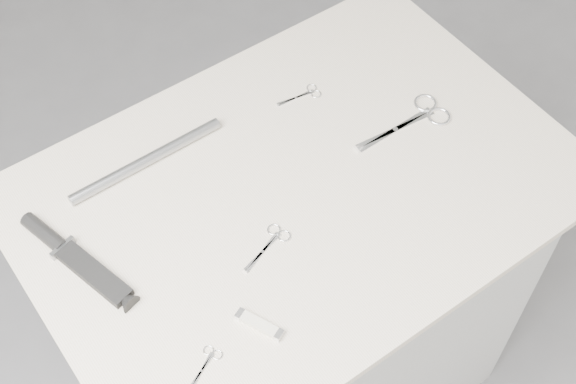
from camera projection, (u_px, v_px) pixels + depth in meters
ground at (295, 384)px, 2.22m from camera, size 4.00×4.00×0.01m
plinth at (296, 307)px, 1.85m from camera, size 0.90×0.60×0.90m
display_board at (298, 189)px, 1.47m from camera, size 1.00×0.70×0.02m
large_shears at (419, 117)px, 1.56m from camera, size 0.20×0.09×0.01m
embroidery_scissors_a at (271, 242)px, 1.39m from camera, size 0.11×0.06×0.00m
embroidery_scissors_b at (305, 95)px, 1.60m from camera, size 0.09×0.04×0.00m
tiny_scissors at (207, 363)px, 1.26m from camera, size 0.08×0.05×0.00m
sheathed_knife at (71, 254)px, 1.37m from camera, size 0.10×0.25×0.03m
pocket_knife_b at (259, 325)px, 1.30m from camera, size 0.05×0.08×0.01m
metal_rail at (147, 160)px, 1.49m from camera, size 0.32×0.02×0.02m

